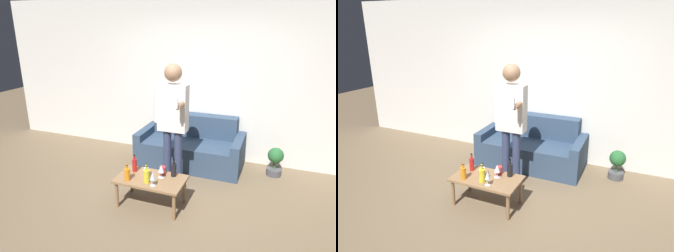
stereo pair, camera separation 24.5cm
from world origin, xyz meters
The scene contains 14 objects.
ground_plane centered at (0.00, 0.00, 0.00)m, with size 16.00×16.00×0.00m, color #756047.
wall_back centered at (0.00, 1.97, 1.35)m, with size 8.00×0.06×2.70m.
couch centered at (-0.09, 1.56, 0.29)m, with size 1.72×0.82×0.80m.
coffee_table centered at (-0.21, 0.17, 0.34)m, with size 0.88×0.51×0.38m.
bottle_orange centered at (-0.49, 0.27, 0.48)m, with size 0.06×0.06×0.24m.
bottle_green centered at (0.04, 0.33, 0.48)m, with size 0.07×0.07×0.24m.
bottle_dark centered at (-0.27, 0.18, 0.46)m, with size 0.06×0.06×0.19m.
bottle_yellow centered at (-0.21, 0.06, 0.48)m, with size 0.08×0.08×0.24m.
bottle_red centered at (-0.46, 0.02, 0.47)m, with size 0.07×0.07×0.22m.
wine_glass_near centered at (-0.11, 0.01, 0.52)m, with size 0.07×0.07×0.19m.
wine_glass_far centered at (-0.09, 0.24, 0.50)m, with size 0.08×0.08×0.18m.
cup_on_table centered at (-0.11, 0.33, 0.44)m, with size 0.09×0.09×0.10m.
person_standing_front centered at (-0.12, 0.73, 1.06)m, with size 0.48×0.44×1.77m.
potted_plant centered at (1.26, 1.61, 0.25)m, with size 0.24×0.24×0.45m.
Camera 1 is at (1.21, -2.94, 2.24)m, focal length 32.00 mm.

